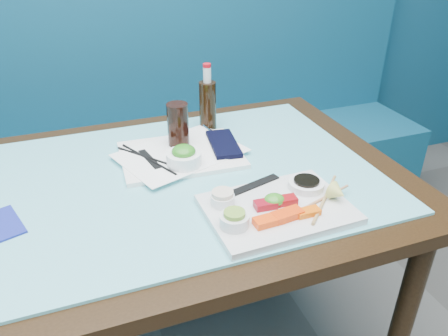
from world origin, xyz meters
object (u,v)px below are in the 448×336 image
object	(u,v)px
cola_glass	(178,125)
cola_bottle_body	(208,106)
dining_table	(155,208)
sashimi_plate	(277,209)
serving_tray	(181,155)
booth_bench	(121,163)
seaweed_bowl	(184,159)

from	to	relation	value
cola_glass	cola_bottle_body	distance (m)	0.17
dining_table	sashimi_plate	world-z (taller)	sashimi_plate
cola_glass	serving_tray	bearing A→B (deg)	-100.30
serving_tray	cola_bottle_body	distance (m)	0.23
serving_tray	booth_bench	bearing A→B (deg)	101.11
dining_table	cola_bottle_body	size ratio (longest dim) A/B	8.75
sashimi_plate	dining_table	bearing A→B (deg)	133.69
dining_table	seaweed_bowl	distance (m)	0.16
sashimi_plate	seaweed_bowl	world-z (taller)	seaweed_bowl
booth_bench	cola_glass	xyz separation A→B (m)	(0.12, -0.68, 0.46)
seaweed_bowl	cola_bottle_body	world-z (taller)	cola_bottle_body
booth_bench	seaweed_bowl	bearing A→B (deg)	-83.00
dining_table	cola_bottle_body	bearing A→B (deg)	47.54
booth_bench	seaweed_bowl	size ratio (longest dim) A/B	30.55
booth_bench	seaweed_bowl	xyz separation A→B (m)	(0.10, -0.81, 0.42)
cola_glass	dining_table	bearing A→B (deg)	-126.64
booth_bench	seaweed_bowl	distance (m)	0.91
serving_tray	cola_bottle_body	xyz separation A→B (m)	(0.14, 0.17, 0.07)
cola_bottle_body	seaweed_bowl	bearing A→B (deg)	-121.86
sashimi_plate	cola_glass	distance (m)	0.44
dining_table	cola_bottle_body	world-z (taller)	cola_bottle_body
sashimi_plate	serving_tray	bearing A→B (deg)	110.24
dining_table	seaweed_bowl	bearing A→B (deg)	17.06
cola_glass	cola_bottle_body	size ratio (longest dim) A/B	0.83
booth_bench	dining_table	xyz separation A→B (m)	(0.00, -0.84, 0.29)
dining_table	sashimi_plate	bearing A→B (deg)	-44.59
seaweed_bowl	cola_glass	size ratio (longest dim) A/B	0.74
serving_tray	seaweed_bowl	bearing A→B (deg)	-94.96
booth_bench	cola_glass	distance (m)	0.83
seaweed_bowl	booth_bench	bearing A→B (deg)	97.00
seaweed_bowl	dining_table	bearing A→B (deg)	-162.94
booth_bench	cola_glass	size ratio (longest dim) A/B	22.68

